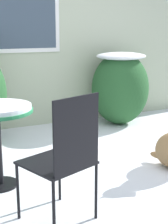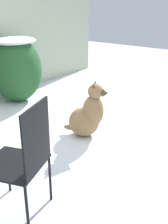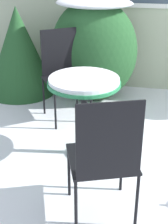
{
  "view_description": "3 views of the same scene",
  "coord_description": "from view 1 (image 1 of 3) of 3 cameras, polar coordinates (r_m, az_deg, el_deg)",
  "views": [
    {
      "loc": [
        -1.69,
        -2.91,
        1.5
      ],
      "look_at": [
        0.0,
        0.6,
        0.55
      ],
      "focal_mm": 55.0,
      "sensor_mm": 36.0,
      "label": 1
    },
    {
      "loc": [
        -2.04,
        -2.23,
        1.78
      ],
      "look_at": [
        0.76,
        -0.13,
        0.34
      ],
      "focal_mm": 45.0,
      "sensor_mm": 36.0,
      "label": 2
    },
    {
      "loc": [
        -0.52,
        -2.67,
        1.88
      ],
      "look_at": [
        -1.08,
        0.24,
        0.46
      ],
      "focal_mm": 55.0,
      "sensor_mm": 36.0,
      "label": 3
    }
  ],
  "objects": [
    {
      "name": "shrub_middle",
      "position": [
        5.48,
        6.05,
        4.27
      ],
      "size": [
        0.92,
        0.87,
        1.14
      ],
      "color": "#235128",
      "rests_on": "ground_plane"
    },
    {
      "name": "house_wall",
      "position": [
        5.37,
        -7.76,
        14.09
      ],
      "size": [
        8.0,
        0.1,
        3.07
      ],
      "color": "#B2BC9E",
      "rests_on": "ground_plane"
    },
    {
      "name": "patio_chair_far_side",
      "position": [
        2.61,
        -3.28,
        -7.19
      ],
      "size": [
        0.61,
        0.61,
        1.04
      ],
      "rotation": [
        0.0,
        0.0,
        3.48
      ],
      "color": "black",
      "rests_on": "ground_plane"
    },
    {
      "name": "ground_plane",
      "position": [
        3.68,
        4.12,
        -10.37
      ],
      "size": [
        16.0,
        16.0,
        0.0
      ],
      "primitive_type": "plane",
      "color": "white"
    }
  ]
}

